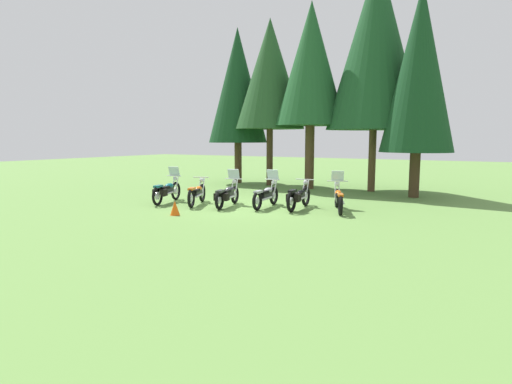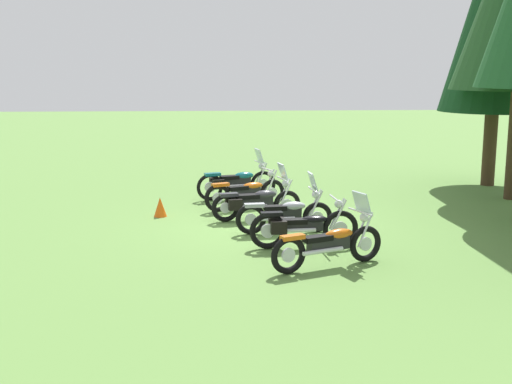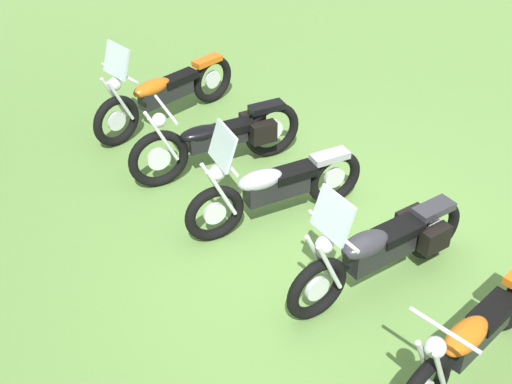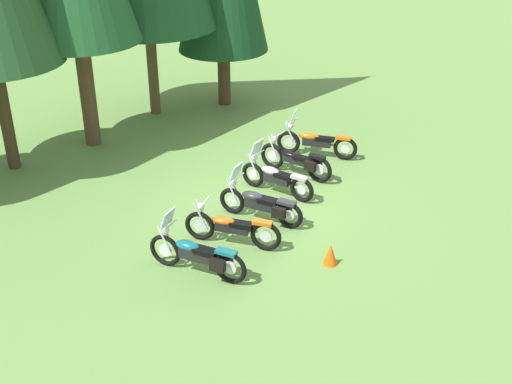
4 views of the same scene
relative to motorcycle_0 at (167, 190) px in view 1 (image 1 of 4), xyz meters
The scene contains 13 objects.
ground_plane 3.34m from the motorcycle_0, 12.35° to the left, with size 80.00×80.00×0.00m, color #608C42.
motorcycle_0 is the anchor object (origin of this frame).
motorcycle_1 1.34m from the motorcycle_0, ahead, with size 1.03×2.15×1.01m.
motorcycle_2 2.61m from the motorcycle_0, ahead, with size 0.87×2.20×1.35m.
motorcycle_3 4.03m from the motorcycle_0, 13.97° to the left, with size 0.60×2.18×1.35m.
motorcycle_4 5.24m from the motorcycle_0, 13.03° to the left, with size 0.71×2.26×1.03m.
motorcycle_5 6.64m from the motorcycle_0, 13.15° to the left, with size 1.14×2.22×1.36m.
pine_tree_0 9.46m from the motorcycle_0, 102.02° to the left, with size 3.28×3.28×8.59m.
pine_tree_1 9.34m from the motorcycle_0, 86.31° to the left, with size 3.66×3.66×8.73m.
pine_tree_2 9.63m from the motorcycle_0, 67.78° to the left, with size 3.46×3.46×9.11m.
pine_tree_3 11.64m from the motorcycle_0, 52.33° to the left, with size 4.42×4.42×10.77m.
pine_tree_4 11.48m from the motorcycle_0, 38.73° to the left, with size 3.03×3.03×8.84m.
traffic_cone 2.85m from the motorcycle_0, 43.07° to the right, with size 0.32×0.32×0.48m, color #EA590F.
Camera 1 is at (7.98, -13.19, 2.49)m, focal length 29.67 mm.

